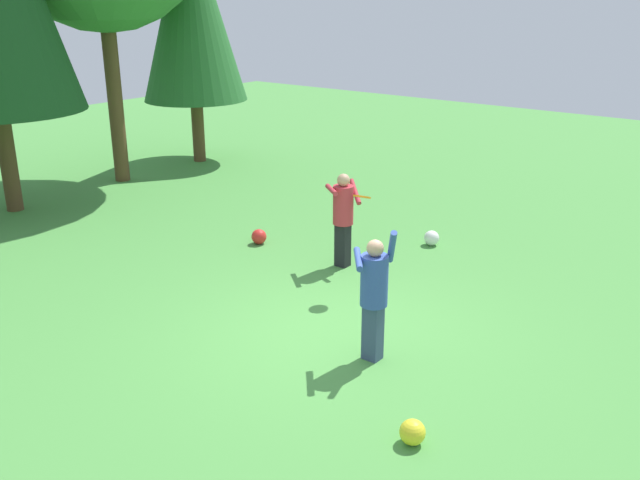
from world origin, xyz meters
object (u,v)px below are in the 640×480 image
person_thrower (374,290)px  ball_yellow (412,432)px  ball_white (432,238)px  tree_far_right (191,5)px  person_catcher (343,212)px  ball_red (259,237)px  frisbee (362,197)px

person_thrower → ball_yellow: size_ratio=6.45×
person_thrower → ball_white: person_thrower is taller
ball_yellow → person_thrower: bearing=47.2°
ball_yellow → tree_far_right: bearing=56.5°
person_catcher → ball_red: person_catcher is taller
ball_red → tree_far_right: size_ratio=0.04×
ball_yellow → ball_red: (3.47, 5.33, 0.00)m
person_catcher → ball_white: person_catcher is taller
tree_far_right → ball_white: bearing=-103.7°
frisbee → tree_far_right: bearing=62.0°
ball_yellow → tree_far_right: 13.92m
person_thrower → frisbee: size_ratio=5.53×
ball_white → tree_far_right: size_ratio=0.04×
ball_white → ball_red: (-1.88, 2.54, 0.00)m
frisbee → tree_far_right: 9.95m
person_thrower → person_catcher: person_thrower is taller
ball_white → ball_yellow: 6.03m
ball_red → ball_white: bearing=-53.5°
person_catcher → ball_white: size_ratio=5.78×
person_thrower → ball_white: (4.13, 1.48, -0.81)m
person_catcher → ball_white: (1.81, -0.69, -0.81)m
frisbee → person_catcher: bearing=51.0°
person_catcher → ball_red: (-0.07, 1.85, -0.81)m
person_catcher → ball_yellow: bearing=-6.5°
ball_yellow → tree_far_right: tree_far_right is taller
ball_white → ball_yellow: (-5.35, -2.79, -0.00)m
ball_white → ball_yellow: ball_white is taller
ball_red → tree_far_right: 8.02m
ball_white → person_catcher: bearing=159.3°
frisbee → ball_red: size_ratio=1.15×
ball_white → ball_red: bearing=126.5°
person_thrower → ball_red: bearing=21.8°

